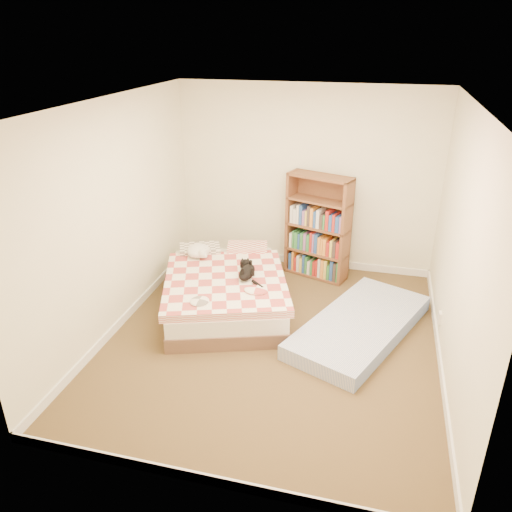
% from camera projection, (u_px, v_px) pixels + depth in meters
% --- Properties ---
extents(room, '(3.51, 4.01, 2.51)m').
position_uv_depth(room, '(274.00, 238.00, 4.98)').
color(room, '#4D3821').
rests_on(room, ground).
extents(bed, '(1.87, 2.22, 0.51)m').
position_uv_depth(bed, '(226.00, 289.00, 6.04)').
color(bed, brown).
rests_on(bed, room).
extents(bookshelf, '(0.94, 0.55, 1.41)m').
position_uv_depth(bookshelf, '(317.00, 239.00, 6.70)').
color(bookshelf, brown).
rests_on(bookshelf, room).
extents(floor_mattress, '(1.57, 2.12, 0.17)m').
position_uv_depth(floor_mattress, '(360.00, 326.00, 5.55)').
color(floor_mattress, '#778CC6').
rests_on(floor_mattress, room).
extents(black_cat, '(0.30, 0.64, 0.14)m').
position_uv_depth(black_cat, '(248.00, 271.00, 5.84)').
color(black_cat, black).
rests_on(black_cat, bed).
extents(white_dog, '(0.33, 0.33, 0.16)m').
position_uv_depth(white_dog, '(199.00, 251.00, 6.32)').
color(white_dog, white).
rests_on(white_dog, bed).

